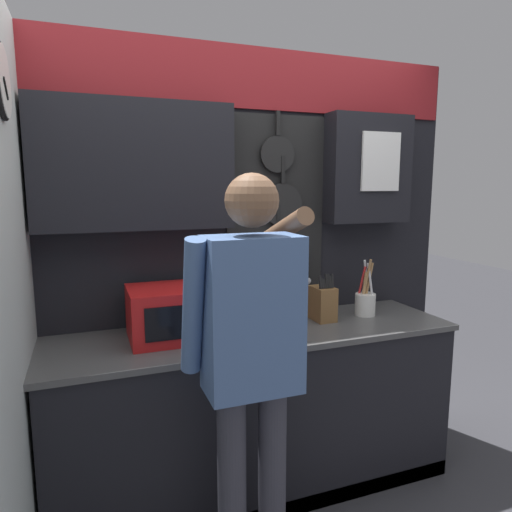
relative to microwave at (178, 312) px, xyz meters
name	(u,v)px	position (x,y,z in m)	size (l,w,h in m)	color
ground_plane	(257,485)	(0.41, -0.04, -1.03)	(14.00, 14.00, 0.00)	#38383D
base_cabinet_counter	(257,411)	(0.41, -0.05, -0.59)	(2.16, 0.61, 0.90)	black
back_wall_unit	(236,224)	(0.39, 0.23, 0.42)	(2.73, 0.22, 2.41)	black
side_wall	(6,313)	(-0.69, -0.45, 0.19)	(0.07, 1.60, 2.41)	silver
microwave	(178,312)	(0.00, 0.00, 0.00)	(0.48, 0.35, 0.26)	red
knife_block	(323,303)	(0.83, 0.00, -0.03)	(0.11, 0.15, 0.27)	brown
utensil_crock	(365,301)	(1.11, 0.00, -0.05)	(0.12, 0.12, 0.34)	white
person	(251,346)	(0.19, -0.57, -0.01)	(0.54, 0.65, 1.71)	#383842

